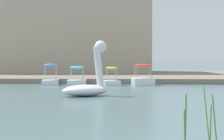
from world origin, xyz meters
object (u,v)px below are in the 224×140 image
(swan_boat, at_px, (88,83))
(pedal_boat_blue, at_px, (51,78))
(pedal_boat_red, at_px, (143,79))
(pedal_boat_cyan, at_px, (77,79))
(pedal_boat_lime, at_px, (111,80))
(parked_van, at_px, (75,63))

(swan_boat, relative_size, pedal_boat_blue, 1.24)
(pedal_boat_red, relative_size, pedal_boat_cyan, 1.10)
(pedal_boat_lime, distance_m, pedal_boat_cyan, 2.58)
(parked_van, bearing_deg, pedal_boat_blue, -88.26)
(pedal_boat_cyan, bearing_deg, pedal_boat_red, -2.47)
(pedal_boat_lime, bearing_deg, swan_boat, -93.10)
(parked_van, bearing_deg, swan_boat, -80.18)
(pedal_boat_lime, distance_m, parked_van, 16.53)
(pedal_boat_lime, relative_size, pedal_boat_cyan, 0.98)
(pedal_boat_lime, bearing_deg, pedal_boat_blue, 176.63)
(swan_boat, height_order, parked_van, swan_boat)
(pedal_boat_cyan, xyz_separation_m, parked_van, (-2.43, 15.43, 1.01))
(pedal_boat_cyan, relative_size, pedal_boat_blue, 0.99)
(swan_boat, xyz_separation_m, parked_van, (-4.45, 25.69, 0.74))
(pedal_boat_cyan, relative_size, parked_van, 0.50)
(swan_boat, distance_m, pedal_boat_lime, 9.99)
(swan_boat, height_order, pedal_boat_lime, swan_boat)
(pedal_boat_cyan, bearing_deg, swan_boat, -78.86)
(swan_boat, relative_size, pedal_boat_lime, 1.27)
(swan_boat, bearing_deg, pedal_boat_red, 74.38)
(pedal_boat_cyan, xyz_separation_m, pedal_boat_blue, (-1.96, -0.03, 0.08))
(pedal_boat_lime, bearing_deg, pedal_boat_cyan, 173.43)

